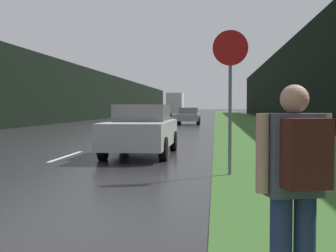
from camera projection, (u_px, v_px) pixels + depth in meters
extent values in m
cube|color=#386028|center=(249.00, 123.00, 40.59)|extent=(6.00, 240.00, 0.02)
cube|color=silver|center=(66.00, 156.00, 13.63)|extent=(0.12, 3.00, 0.01)
cube|color=silver|center=(117.00, 140.00, 20.59)|extent=(0.12, 3.00, 0.01)
cube|color=black|center=(84.00, 95.00, 52.19)|extent=(2.00, 140.00, 5.65)
cube|color=black|center=(300.00, 80.00, 49.75)|extent=(2.00, 140.00, 8.70)
cylinder|color=slate|center=(230.00, 121.00, 9.79)|extent=(0.07, 0.07, 2.31)
cylinder|color=#B71414|center=(230.00, 48.00, 9.73)|extent=(0.74, 0.02, 0.74)
cylinder|color=navy|center=(305.00, 252.00, 3.33)|extent=(0.16, 0.16, 0.81)
cube|color=#4C5666|center=(294.00, 155.00, 3.29)|extent=(0.42, 0.30, 0.59)
sphere|color=tan|center=(294.00, 99.00, 3.27)|extent=(0.20, 0.20, 0.20)
cylinder|color=tan|center=(262.00, 153.00, 3.25)|extent=(0.09, 0.09, 0.55)
cylinder|color=tan|center=(325.00, 152.00, 3.32)|extent=(0.09, 0.09, 0.55)
cube|color=#471E19|center=(306.00, 154.00, 3.09)|extent=(0.34, 0.25, 0.47)
cube|color=#BCBCBC|center=(142.00, 133.00, 14.00)|extent=(1.73, 4.77, 0.73)
cube|color=slate|center=(143.00, 113.00, 14.21)|extent=(1.47, 2.15, 0.50)
cylinder|color=black|center=(163.00, 149.00, 12.46)|extent=(0.20, 0.65, 0.65)
cylinder|color=black|center=(103.00, 148.00, 12.62)|extent=(0.20, 0.65, 0.65)
cylinder|color=black|center=(173.00, 141.00, 15.40)|extent=(0.20, 0.65, 0.65)
cylinder|color=black|center=(124.00, 141.00, 15.57)|extent=(0.20, 0.65, 0.65)
cube|color=#9E9EA3|center=(189.00, 117.00, 38.37)|extent=(1.73, 4.32, 0.57)
cube|color=#5E5E61|center=(189.00, 111.00, 38.57)|extent=(1.47, 1.94, 0.50)
cylinder|color=black|center=(198.00, 121.00, 36.97)|extent=(0.20, 0.71, 0.71)
cylinder|color=black|center=(177.00, 121.00, 37.14)|extent=(0.20, 0.71, 0.71)
cylinder|color=black|center=(199.00, 120.00, 39.63)|extent=(0.20, 0.71, 0.71)
cylinder|color=black|center=(180.00, 120.00, 39.80)|extent=(0.20, 0.71, 0.71)
cube|color=gray|center=(178.00, 106.00, 80.09)|extent=(2.35, 2.21, 2.45)
cube|color=silver|center=(176.00, 103.00, 75.91)|extent=(2.48, 6.16, 3.26)
cylinder|color=black|center=(171.00, 113.00, 80.04)|extent=(0.28, 0.90, 0.90)
cylinder|color=black|center=(184.00, 113.00, 79.80)|extent=(0.28, 0.90, 0.90)
cylinder|color=black|center=(167.00, 113.00, 74.56)|extent=(0.28, 0.90, 0.90)
cylinder|color=black|center=(182.00, 113.00, 74.33)|extent=(0.28, 0.90, 0.90)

